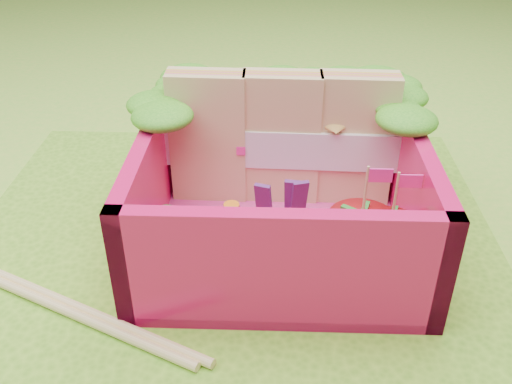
{
  "coord_description": "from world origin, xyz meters",
  "views": [
    {
      "loc": [
        0.2,
        -2.11,
        1.72
      ],
      "look_at": [
        0.12,
        0.18,
        0.28
      ],
      "focal_mm": 40.0,
      "sensor_mm": 36.0,
      "label": 1
    }
  ],
  "objects_px": {
    "strawberry_left": "(359,243)",
    "broccoli": "(160,235)",
    "bento_box": "(281,188)",
    "sandwich_stack": "(282,139)",
    "strawberry_right": "(389,241)"
  },
  "relations": [
    {
      "from": "strawberry_left",
      "to": "broccoli",
      "type": "bearing_deg",
      "value": -178.85
    },
    {
      "from": "broccoli",
      "to": "bento_box",
      "type": "bearing_deg",
      "value": 32.89
    },
    {
      "from": "bento_box",
      "to": "sandwich_stack",
      "type": "bearing_deg",
      "value": 89.12
    },
    {
      "from": "strawberry_right",
      "to": "broccoli",
      "type": "bearing_deg",
      "value": -176.12
    },
    {
      "from": "bento_box",
      "to": "strawberry_left",
      "type": "distance_m",
      "value": 0.47
    },
    {
      "from": "bento_box",
      "to": "strawberry_right",
      "type": "height_order",
      "value": "bento_box"
    },
    {
      "from": "strawberry_left",
      "to": "strawberry_right",
      "type": "relative_size",
      "value": 1.11
    },
    {
      "from": "strawberry_left",
      "to": "bento_box",
      "type": "bearing_deg",
      "value": 136.87
    },
    {
      "from": "sandwich_stack",
      "to": "broccoli",
      "type": "bearing_deg",
      "value": -129.56
    },
    {
      "from": "broccoli",
      "to": "sandwich_stack",
      "type": "bearing_deg",
      "value": 50.44
    },
    {
      "from": "sandwich_stack",
      "to": "bento_box",
      "type": "bearing_deg",
      "value": -90.88
    },
    {
      "from": "sandwich_stack",
      "to": "strawberry_left",
      "type": "distance_m",
      "value": 0.72
    },
    {
      "from": "strawberry_right",
      "to": "sandwich_stack",
      "type": "bearing_deg",
      "value": 129.82
    },
    {
      "from": "sandwich_stack",
      "to": "strawberry_right",
      "type": "height_order",
      "value": "sandwich_stack"
    },
    {
      "from": "bento_box",
      "to": "sandwich_stack",
      "type": "distance_m",
      "value": 0.32
    }
  ]
}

